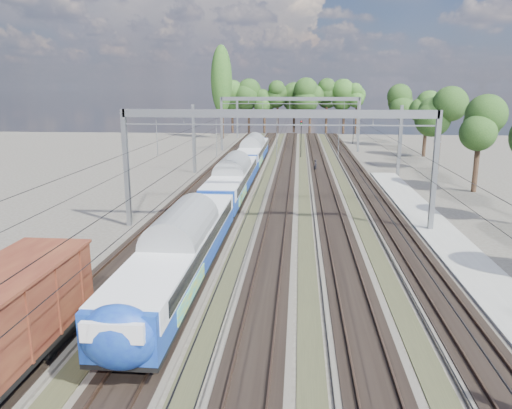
# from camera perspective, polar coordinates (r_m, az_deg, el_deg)

# --- Properties ---
(track_bed) EXTENTS (21.00, 130.00, 0.34)m
(track_bed) POSITION_cam_1_polar(r_m,az_deg,el_deg) (52.81, 3.05, 1.80)
(track_bed) COLOR #47423A
(track_bed) RESTS_ON ground
(platform) EXTENTS (3.00, 70.00, 0.30)m
(platform) POSITION_cam_1_polar(r_m,az_deg,el_deg) (30.52, 24.71, -7.98)
(platform) COLOR gray
(platform) RESTS_ON ground
(catenary) EXTENTS (25.65, 130.00, 9.00)m
(catenary) POSITION_cam_1_polar(r_m,az_deg,el_deg) (59.58, 3.70, 9.22)
(catenary) COLOR gray
(catenary) RESTS_ON ground
(tree_belt) EXTENTS (40.54, 97.92, 11.66)m
(tree_belt) POSITION_cam_1_polar(r_m,az_deg,el_deg) (101.43, 7.71, 11.62)
(tree_belt) COLOR black
(tree_belt) RESTS_ON ground
(poplar) EXTENTS (4.40, 4.40, 19.04)m
(poplar) POSITION_cam_1_polar(r_m,az_deg,el_deg) (105.98, -3.97, 13.94)
(poplar) COLOR black
(poplar) RESTS_ON ground
(emu_train) EXTENTS (2.93, 62.07, 4.29)m
(emu_train) POSITION_cam_1_polar(r_m,az_deg,el_deg) (46.52, -2.73, 3.28)
(emu_train) COLOR black
(emu_train) RESTS_ON ground
(worker) EXTENTS (0.49, 0.63, 1.56)m
(worker) POSITION_cam_1_polar(r_m,az_deg,el_deg) (64.45, 6.82, 4.42)
(worker) COLOR black
(worker) RESTS_ON ground
(signal_near) EXTENTS (0.35, 0.32, 5.65)m
(signal_near) POSITION_cam_1_polar(r_m,az_deg,el_deg) (77.20, 5.18, 8.00)
(signal_near) COLOR black
(signal_near) RESTS_ON ground
(signal_far) EXTENTS (0.38, 0.35, 5.41)m
(signal_far) POSITION_cam_1_polar(r_m,az_deg,el_deg) (97.97, 11.09, 8.83)
(signal_far) COLOR black
(signal_far) RESTS_ON ground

